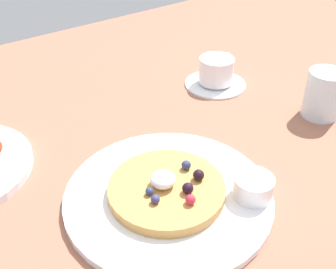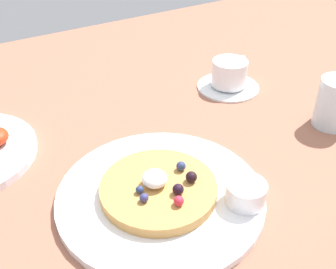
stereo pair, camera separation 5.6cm
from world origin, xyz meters
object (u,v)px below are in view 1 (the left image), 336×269
at_px(coffee_saucer, 215,83).
at_px(water_glass, 324,94).
at_px(coffee_cup, 217,69).
at_px(pancake_plate, 168,196).
at_px(syrup_ramekin, 253,187).

distance_m(coffee_saucer, water_glass, 0.22).
relative_size(coffee_saucer, water_glass, 1.45).
height_order(coffee_saucer, coffee_cup, coffee_cup).
bearing_deg(pancake_plate, water_glass, 1.02).
distance_m(syrup_ramekin, coffee_saucer, 0.35).
relative_size(pancake_plate, water_glass, 3.32).
bearing_deg(coffee_saucer, pancake_plate, -143.61).
relative_size(syrup_ramekin, coffee_saucer, 0.43).
height_order(pancake_plate, syrup_ramekin, syrup_ramekin).
bearing_deg(pancake_plate, syrup_ramekin, -40.01).
height_order(pancake_plate, water_glass, water_glass).
height_order(pancake_plate, coffee_cup, coffee_cup).
bearing_deg(syrup_ramekin, water_glass, 16.78).
xyz_separation_m(pancake_plate, syrup_ramekin, (0.09, -0.07, 0.02)).
height_order(coffee_cup, water_glass, water_glass).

